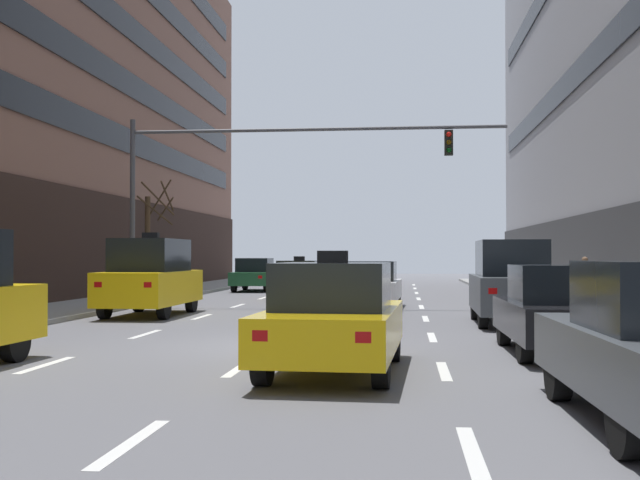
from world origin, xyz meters
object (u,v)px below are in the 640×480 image
car_driving_3 (373,285)px  car_parked_2 (511,282)px  car_driving_4 (255,275)px  taxi_driving_5 (151,277)px  pedestrian_0 (585,277)px  car_parked_1 (558,310)px  street_tree_0 (150,237)px  traffic_signal_0 (253,168)px  taxi_driving_2 (300,280)px  taxi_driving_0 (334,318)px

car_driving_3 → car_parked_2: (3.78, -5.71, 0.30)m
car_driving_4 → taxi_driving_5: size_ratio=0.93×
car_parked_2 → pedestrian_0: 7.54m
car_parked_1 → street_tree_0: street_tree_0 is taller
traffic_signal_0 → taxi_driving_2: bearing=77.5°
taxi_driving_2 → car_parked_1: (6.85, -16.69, 0.02)m
car_driving_3 → traffic_signal_0: 5.71m
taxi_driving_0 → car_driving_4: size_ratio=1.05×
taxi_driving_2 → taxi_driving_5: size_ratio=0.91×
traffic_signal_0 → car_parked_2: bearing=-36.5°
taxi_driving_2 → pedestrian_0: (10.20, -3.71, 0.28)m
car_parked_1 → pedestrian_0: pedestrian_0 is taller
car_driving_3 → traffic_signal_0: bearing=178.4°
taxi_driving_2 → car_driving_4: taxi_driving_2 is taller
car_driving_4 → car_parked_2: car_parked_2 is taller
car_parked_2 → car_driving_4: bearing=119.5°
taxi_driving_0 → car_parked_1: bearing=34.6°
traffic_signal_0 → car_parked_1: bearing=-56.8°
car_driving_3 → pedestrian_0: (7.13, 1.04, 0.28)m
car_driving_4 → pedestrian_0: size_ratio=2.74×
car_parked_2 → traffic_signal_0: (-7.88, 5.83, 3.67)m
taxi_driving_0 → traffic_signal_0: 15.73m
car_driving_4 → pedestrian_0: bearing=-39.3°
taxi_driving_0 → car_driving_3: size_ratio=1.06×
car_parked_2 → pedestrian_0: bearing=63.6°
taxi_driving_5 → car_parked_2: size_ratio=1.03×
traffic_signal_0 → car_driving_3: bearing=-1.6°
taxi_driving_5 → car_driving_3: bearing=31.0°
taxi_driving_5 → taxi_driving_2: bearing=68.9°
taxi_driving_5 → street_tree_0: 8.83m
car_driving_3 → pedestrian_0: pedestrian_0 is taller
car_parked_2 → traffic_signal_0: 10.46m
car_driving_3 → street_tree_0: street_tree_0 is taller
taxi_driving_5 → traffic_signal_0: size_ratio=0.36×
car_driving_4 → taxi_driving_0: bearing=-76.8°
car_driving_4 → pedestrian_0: 17.26m
car_driving_4 → taxi_driving_2: bearing=-66.3°
taxi_driving_2 → street_tree_0: 6.29m
taxi_driving_5 → car_driving_4: bearing=89.5°
taxi_driving_2 → pedestrian_0: taxi_driving_2 is taller
car_driving_3 → taxi_driving_5: size_ratio=0.92×
taxi_driving_2 → taxi_driving_5: 9.21m
taxi_driving_5 → car_parked_2: 10.33m
pedestrian_0 → car_driving_4: bearing=140.7°
taxi_driving_2 → car_driving_4: 7.88m
taxi_driving_0 → pedestrian_0: size_ratio=2.86×
car_parked_1 → street_tree_0: (-12.89, 16.40, 1.70)m
taxi_driving_0 → taxi_driving_2: 19.55m
taxi_driving_0 → taxi_driving_5: (-6.36, 10.72, 0.30)m
car_driving_3 → car_driving_4: car_driving_4 is taller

